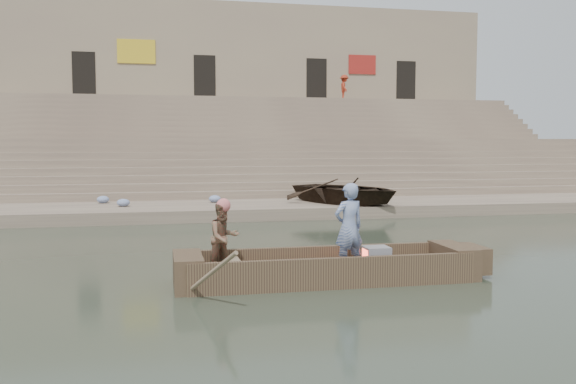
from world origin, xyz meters
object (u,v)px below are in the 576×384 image
object	(u,v)px
television	(376,257)
beached_rowboat	(346,191)
main_rowboat	(327,276)
standing_man	(349,227)
rowing_man	(224,237)
pedestrian	(344,88)

from	to	relation	value
television	beached_rowboat	size ratio (longest dim) A/B	0.10
main_rowboat	standing_man	size ratio (longest dim) A/B	3.08
television	standing_man	bearing A→B (deg)	-163.15
beached_rowboat	rowing_man	bearing A→B (deg)	-148.66
television	pedestrian	xyz separation A→B (m)	(7.23, 25.57, 5.57)
standing_man	television	xyz separation A→B (m)	(0.60, 0.18, -0.61)
main_rowboat	beached_rowboat	bearing A→B (deg)	70.79
main_rowboat	television	size ratio (longest dim) A/B	10.87
beached_rowboat	television	bearing A→B (deg)	-134.63
standing_man	beached_rowboat	distance (m)	11.02
main_rowboat	television	xyz separation A→B (m)	(0.96, 0.00, 0.31)
standing_man	rowing_man	world-z (taller)	standing_man
standing_man	rowing_man	bearing A→B (deg)	-23.85
rowing_man	pedestrian	bearing A→B (deg)	43.58
standing_man	television	world-z (taller)	standing_man
standing_man	beached_rowboat	world-z (taller)	standing_man
pedestrian	television	bearing A→B (deg)	173.07
main_rowboat	rowing_man	world-z (taller)	rowing_man
standing_man	pedestrian	size ratio (longest dim) A/B	1.03
beached_rowboat	pedestrian	world-z (taller)	pedestrian
rowing_man	television	size ratio (longest dim) A/B	2.79
rowing_man	television	bearing A→B (deg)	-28.08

